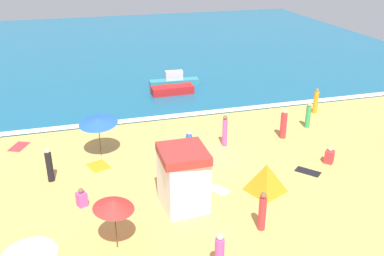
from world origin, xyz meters
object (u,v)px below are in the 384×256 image
(beachgoer_4, at_px, (82,198))
(beachgoer_10, at_px, (189,144))
(small_boat_1, at_px, (174,81))
(beachgoer_6, at_px, (49,166))
(beach_tent, at_px, (266,178))
(beachgoer_0, at_px, (308,116))
(beachgoer_3, at_px, (262,212))
(small_boat_0, at_px, (172,90))
(lifeguard_cabana, at_px, (183,178))
(beachgoer_2, at_px, (316,101))
(beachgoer_7, at_px, (329,156))
(beach_umbrella_2, at_px, (98,121))
(beachgoer_8, at_px, (219,254))
(beach_umbrella_1, at_px, (29,249))
(beachgoer_5, at_px, (225,131))
(beachgoer_9, at_px, (284,125))
(beach_umbrella_5, at_px, (114,204))

(beachgoer_4, xyz_separation_m, beachgoer_10, (6.14, 3.46, 0.35))
(small_boat_1, bearing_deg, beachgoer_6, -126.31)
(beach_tent, height_order, beachgoer_0, beachgoer_0)
(beachgoer_3, height_order, beachgoer_6, beachgoer_6)
(beachgoer_0, bearing_deg, beachgoer_4, -160.33)
(small_boat_0, xyz_separation_m, small_boat_1, (0.64, 2.02, 0.09))
(beachgoer_0, distance_m, beachgoer_3, 11.81)
(lifeguard_cabana, bearing_deg, beachgoer_2, 36.07)
(beachgoer_6, bearing_deg, beachgoer_3, -37.41)
(beachgoer_2, bearing_deg, small_boat_1, 133.87)
(small_boat_1, bearing_deg, beachgoer_4, -117.48)
(beachgoer_7, bearing_deg, beachgoer_10, 158.10)
(lifeguard_cabana, distance_m, small_boat_1, 17.76)
(beach_umbrella_2, xyz_separation_m, beachgoer_6, (-2.71, -2.20, -1.27))
(lifeguard_cabana, xyz_separation_m, beachgoer_4, (-4.54, 1.32, -1.10))
(lifeguard_cabana, distance_m, beachgoer_3, 3.84)
(beachgoer_8, xyz_separation_m, small_boat_1, (3.61, 21.86, -0.32))
(beachgoer_3, xyz_separation_m, small_boat_1, (1.03, 19.92, -0.39))
(beachgoer_4, xyz_separation_m, small_boat_0, (7.68, 13.98, 0.02))
(beach_umbrella_1, distance_m, beach_umbrella_2, 10.66)
(beachgoer_5, xyz_separation_m, small_boat_1, (-0.23, 11.81, -0.46))
(beachgoer_9, height_order, small_boat_0, beachgoer_9)
(beachgoer_6, xyz_separation_m, beachgoer_9, (13.86, 1.53, 0.00))
(lifeguard_cabana, bearing_deg, small_boat_0, 78.41)
(beachgoer_5, relative_size, beachgoer_9, 1.04)
(beachgoer_2, bearing_deg, beachgoer_7, -114.74)
(beach_tent, height_order, beachgoer_8, beachgoer_8)
(beachgoer_8, bearing_deg, beachgoer_7, 36.42)
(beach_tent, distance_m, small_boat_0, 15.17)
(beachgoer_9, bearing_deg, beachgoer_8, -127.36)
(lifeguard_cabana, relative_size, beach_umbrella_1, 1.15)
(lifeguard_cabana, bearing_deg, beachgoer_3, -43.36)
(beachgoer_2, height_order, beachgoer_5, beachgoer_5)
(beach_umbrella_1, xyz_separation_m, beachgoer_2, (18.35, 12.69, -1.15))
(beach_umbrella_2, bearing_deg, beachgoer_5, -5.96)
(beachgoer_3, height_order, beachgoer_5, beachgoer_5)
(beach_umbrella_5, bearing_deg, beach_umbrella_2, 89.44)
(beachgoer_6, relative_size, beachgoer_10, 1.16)
(lifeguard_cabana, relative_size, beachgoer_4, 3.19)
(beachgoer_4, xyz_separation_m, beachgoer_6, (-1.42, 2.74, 0.49))
(beach_umbrella_5, distance_m, beach_tent, 8.00)
(beachgoer_0, relative_size, beachgoer_5, 0.89)
(beachgoer_9, bearing_deg, beach_tent, -124.21)
(beachgoer_3, height_order, beachgoer_10, beachgoer_3)
(lifeguard_cabana, height_order, beach_umbrella_5, lifeguard_cabana)
(beachgoer_5, height_order, small_boat_0, beachgoer_5)
(beachgoer_10, bearing_deg, beach_umbrella_1, -132.31)
(lifeguard_cabana, relative_size, small_boat_0, 0.87)
(beachgoer_3, xyz_separation_m, beachgoer_9, (5.14, 8.19, -0.01))
(beach_tent, relative_size, beachgoer_2, 1.18)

